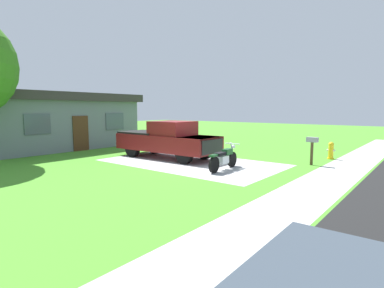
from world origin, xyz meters
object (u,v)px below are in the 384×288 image
(motorcycle, at_px, (224,158))
(pickup_truck, at_px, (166,139))
(neighbor_house, at_px, (59,120))
(fire_hydrant, at_px, (331,151))
(mailbox, at_px, (312,143))

(motorcycle, distance_m, pickup_truck, 4.11)
(neighbor_house, bearing_deg, motorcycle, -87.78)
(motorcycle, xyz_separation_m, pickup_truck, (0.77, 4.00, 0.48))
(fire_hydrant, bearing_deg, mailbox, 174.25)
(fire_hydrant, xyz_separation_m, neighbor_house, (-6.13, 15.16, 1.36))
(motorcycle, distance_m, fire_hydrant, 6.28)
(fire_hydrant, relative_size, mailbox, 0.69)
(motorcycle, relative_size, pickup_truck, 0.39)
(motorcycle, height_order, neighbor_house, neighbor_house)
(pickup_truck, relative_size, mailbox, 4.50)
(mailbox, bearing_deg, pickup_truck, 111.73)
(neighbor_house, bearing_deg, mailbox, -75.56)
(mailbox, bearing_deg, fire_hydrant, -5.75)
(mailbox, height_order, neighbor_house, neighbor_house)
(mailbox, bearing_deg, neighbor_house, 104.44)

